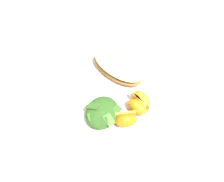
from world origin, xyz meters
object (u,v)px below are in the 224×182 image
(white_plate, at_px, (112,94))
(orange_wedge_middle, at_px, (138,107))
(green_salad_pile, at_px, (102,112))
(orange_wedge_front, at_px, (126,120))
(orange_wedge_rear, at_px, (142,100))
(cheesy_pizza_bread, at_px, (118,69))

(white_plate, bearing_deg, orange_wedge_middle, -100.66)
(green_salad_pile, relative_size, orange_wedge_front, 1.43)
(white_plate, height_order, green_salad_pile, green_salad_pile)
(green_salad_pile, relative_size, orange_wedge_rear, 1.43)
(cheesy_pizza_bread, relative_size, orange_wedge_rear, 2.61)
(green_salad_pile, xyz_separation_m, orange_wedge_rear, (0.09, -0.08, -0.00))
(orange_wedge_middle, height_order, orange_wedge_rear, same)
(green_salad_pile, bearing_deg, orange_wedge_rear, -43.72)
(orange_wedge_rear, bearing_deg, white_plate, 95.20)
(orange_wedge_front, xyz_separation_m, orange_wedge_rear, (0.07, -0.01, 0.00))
(orange_wedge_front, height_order, orange_wedge_middle, same)
(orange_wedge_front, distance_m, orange_wedge_middle, 0.05)
(green_salad_pile, relative_size, orange_wedge_middle, 1.50)
(green_salad_pile, height_order, orange_wedge_middle, green_salad_pile)
(green_salad_pile, bearing_deg, orange_wedge_middle, -52.78)
(white_plate, xyz_separation_m, orange_wedge_front, (-0.07, -0.08, 0.03))
(white_plate, xyz_separation_m, orange_wedge_middle, (-0.02, -0.09, 0.03))
(green_salad_pile, height_order, orange_wedge_rear, green_salad_pile)
(white_plate, bearing_deg, cheesy_pizza_bread, 13.84)
(white_plate, height_order, orange_wedge_front, orange_wedge_front)
(cheesy_pizza_bread, distance_m, orange_wedge_front, 0.17)
(cheesy_pizza_bread, bearing_deg, orange_wedge_front, -145.96)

